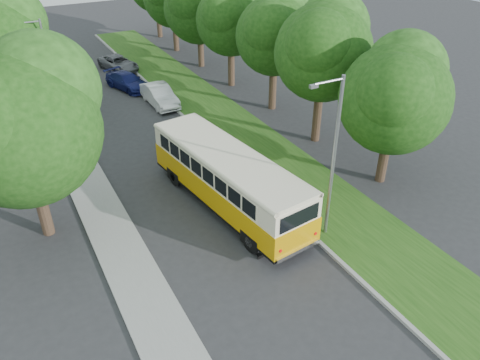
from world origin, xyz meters
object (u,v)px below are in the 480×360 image
lamppost_far (49,72)px  car_grey (119,63)px  car_blue (127,81)px  car_silver (186,150)px  car_white (160,95)px  vintage_bus (228,181)px  lamppost_near (332,155)px

lamppost_far → car_grey: bearing=55.6°
car_blue → car_silver: bearing=-110.6°
lamppost_far → car_silver: 10.85m
car_white → car_blue: car_white is taller
car_silver → car_grey: (1.23, 18.92, -0.04)m
lamppost_far → car_blue: lamppost_far is taller
lamppost_far → car_blue: (6.49, 5.36, -3.44)m
vintage_bus → car_grey: (1.27, 24.73, -0.96)m
vintage_bus → car_white: (1.72, 14.97, -0.85)m
lamppost_near → vintage_bus: lamppost_near is taller
lamppost_near → vintage_bus: 5.91m
lamppost_far → vintage_bus: lamppost_far is taller
vintage_bus → car_grey: vintage_bus is taller
lamppost_far → lamppost_near: bearing=-64.3°
lamppost_near → vintage_bus: bearing=124.6°
car_white → car_grey: (-0.45, 9.76, -0.11)m
car_blue → car_grey: 5.23m
lamppost_near → car_white: lamppost_near is taller
car_silver → car_blue: (0.51, 13.75, -0.03)m
lamppost_far → car_white: size_ratio=1.60×
vintage_bus → car_blue: (0.55, 19.55, -0.94)m
lamppost_far → vintage_bus: size_ratio=0.69×
car_silver → vintage_bus: bearing=-99.9°
car_white → car_blue: 4.73m
lamppost_near → lamppost_far: 20.53m
car_white → car_grey: 9.77m
vintage_bus → car_silver: size_ratio=2.64×
lamppost_near → car_grey: bearing=93.3°
lamppost_near → car_silver: size_ratio=1.94×
lamppost_near → car_silver: bearing=106.1°
vintage_bus → car_white: bearing=76.1°
car_blue → vintage_bus: bearing=-110.1°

